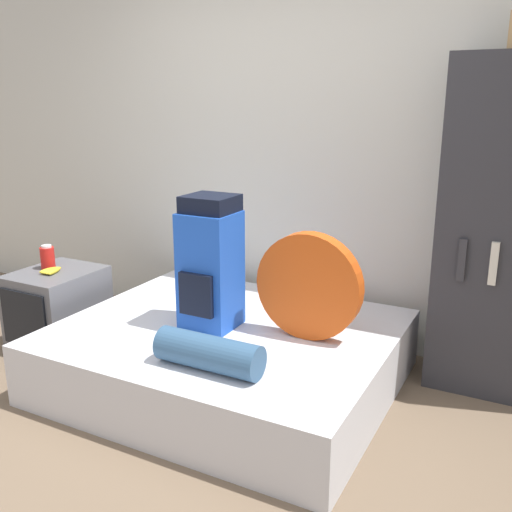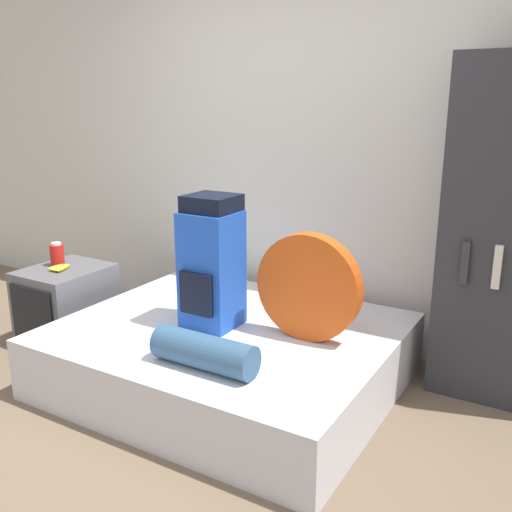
{
  "view_description": "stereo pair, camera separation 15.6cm",
  "coord_description": "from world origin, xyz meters",
  "px_view_note": "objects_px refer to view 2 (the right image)",
  "views": [
    {
      "loc": [
        1.58,
        -1.89,
        1.64
      ],
      "look_at": [
        0.2,
        0.76,
        0.81
      ],
      "focal_mm": 40.0,
      "sensor_mm": 36.0,
      "label": 1
    },
    {
      "loc": [
        1.72,
        -1.81,
        1.64
      ],
      "look_at": [
        0.2,
        0.76,
        0.81
      ],
      "focal_mm": 40.0,
      "sensor_mm": 36.0,
      "label": 2
    }
  ],
  "objects_px": {
    "backpack": "(211,263)",
    "television": "(67,304)",
    "tent_bag": "(309,287)",
    "sleeping_roll": "(204,352)",
    "canister": "(57,255)"
  },
  "relations": [
    {
      "from": "television",
      "to": "tent_bag",
      "type": "bearing_deg",
      "value": 3.75
    },
    {
      "from": "tent_bag",
      "to": "television",
      "type": "distance_m",
      "value": 1.84
    },
    {
      "from": "backpack",
      "to": "television",
      "type": "height_order",
      "value": "backpack"
    },
    {
      "from": "tent_bag",
      "to": "sleeping_roll",
      "type": "xyz_separation_m",
      "value": [
        -0.28,
        -0.59,
        -0.21
      ]
    },
    {
      "from": "backpack",
      "to": "sleeping_roll",
      "type": "bearing_deg",
      "value": -59.18
    },
    {
      "from": "backpack",
      "to": "television",
      "type": "bearing_deg",
      "value": -179.46
    },
    {
      "from": "television",
      "to": "canister",
      "type": "xyz_separation_m",
      "value": [
        -0.09,
        0.03,
        0.34
      ]
    },
    {
      "from": "sleeping_roll",
      "to": "tent_bag",
      "type": "bearing_deg",
      "value": 64.8
    },
    {
      "from": "canister",
      "to": "television",
      "type": "bearing_deg",
      "value": -20.24
    },
    {
      "from": "tent_bag",
      "to": "television",
      "type": "xyz_separation_m",
      "value": [
        -1.79,
        -0.12,
        -0.4
      ]
    },
    {
      "from": "tent_bag",
      "to": "canister",
      "type": "height_order",
      "value": "tent_bag"
    },
    {
      "from": "sleeping_roll",
      "to": "canister",
      "type": "bearing_deg",
      "value": 162.63
    },
    {
      "from": "backpack",
      "to": "canister",
      "type": "distance_m",
      "value": 1.33
    },
    {
      "from": "backpack",
      "to": "television",
      "type": "xyz_separation_m",
      "value": [
        -1.23,
        -0.01,
        -0.47
      ]
    },
    {
      "from": "television",
      "to": "canister",
      "type": "bearing_deg",
      "value": 159.76
    }
  ]
}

